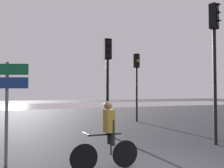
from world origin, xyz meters
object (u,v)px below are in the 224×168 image
object	(u,v)px
traffic_light_near_right	(214,47)
direction_sign_post	(6,94)
traffic_light_center	(108,68)
cyclist	(108,135)
traffic_light_far_right	(137,74)

from	to	relation	value
traffic_light_near_right	direction_sign_post	xyz separation A→B (m)	(-6.82, 0.22, -1.66)
traffic_light_near_right	traffic_light_center	distance (m)	4.39
direction_sign_post	cyclist	distance (m)	2.74
traffic_light_center	traffic_light_near_right	bearing A→B (deg)	133.29
traffic_light_center	direction_sign_post	world-z (taller)	traffic_light_center
cyclist	traffic_light_center	bearing A→B (deg)	-22.22
traffic_light_center	traffic_light_far_right	world-z (taller)	traffic_light_far_right
traffic_light_center	cyclist	xyz separation A→B (m)	(-1.92, -4.51, -2.11)
traffic_light_near_right	cyclist	xyz separation A→B (m)	(-4.61, -1.08, -2.63)
traffic_light_center	direction_sign_post	size ratio (longest dim) A/B	1.62
traffic_light_near_right	cyclist	size ratio (longest dim) A/B	2.93
traffic_light_center	direction_sign_post	distance (m)	5.35
traffic_light_center	traffic_light_far_right	distance (m)	5.37
direction_sign_post	traffic_light_center	bearing A→B (deg)	-118.98
traffic_light_near_right	cyclist	bearing A→B (deg)	-6.33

